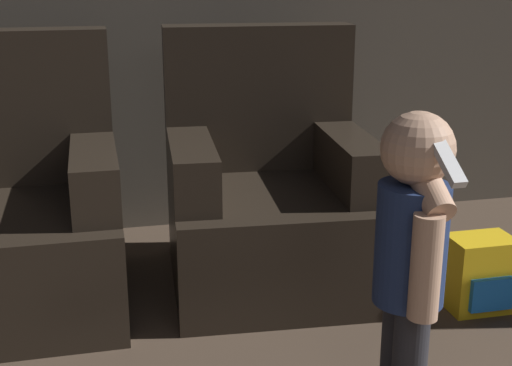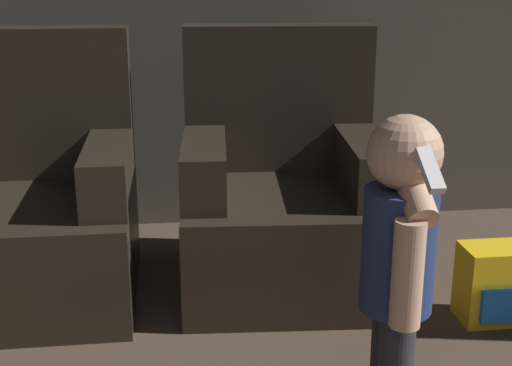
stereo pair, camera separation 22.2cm
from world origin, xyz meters
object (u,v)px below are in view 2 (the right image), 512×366
object	(u,v)px
toy_backpack	(493,284)
armchair_left	(31,208)
armchair_right	(282,198)
person_toddler	(399,251)

from	to	relation	value
toy_backpack	armchair_left	bearing A→B (deg)	164.46
armchair_left	toy_backpack	distance (m)	1.72
toy_backpack	armchair_right	bearing A→B (deg)	146.15
armchair_right	toy_backpack	world-z (taller)	armchair_right
person_toddler	armchair_right	bearing A→B (deg)	-164.73
person_toddler	toy_backpack	bearing A→B (deg)	141.68
armchair_right	person_toddler	bearing A→B (deg)	-77.76
armchair_left	toy_backpack	xyz separation A→B (m)	(1.64, -0.46, -0.20)
armchair_right	toy_backpack	xyz separation A→B (m)	(0.68, -0.46, -0.20)
armchair_right	person_toddler	distance (m)	1.02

